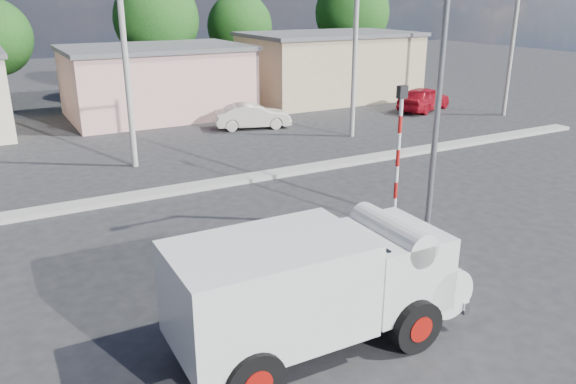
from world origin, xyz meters
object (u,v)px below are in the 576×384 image
cyclist (300,255)px  car_cream (252,116)px  truck (322,283)px  traffic_pole (399,147)px  bicycle (300,266)px  car_red (424,99)px  streetlight (437,63)px

cyclist → car_cream: bearing=2.4°
truck → traffic_pole: bearing=38.7°
bicycle → traffic_pole: bearing=-44.6°
car_cream → traffic_pole: 14.88m
bicycle → traffic_pole: 5.04m
car_red → car_cream: bearing=65.2°
truck → bicycle: bearing=70.3°
truck → streetlight: 7.98m
car_cream → traffic_pole: bearing=-172.9°
car_red → streetlight: streetlight is taller
car_cream → truck: bearing=174.1°
car_red → cyclist: bearing=109.8°
cyclist → car_red: 23.69m
car_cream → streetlight: size_ratio=0.45×
truck → car_red: truck is taller
cyclist → streetlight: 6.81m
truck → car_cream: truck is taller
car_cream → cyclist: bearing=174.0°
truck → bicycle: 2.67m
bicycle → cyclist: 0.30m
bicycle → streetlight: streetlight is taller
car_cream → streetlight: 15.55m
bicycle → traffic_pole: size_ratio=0.43×
bicycle → car_cream: bearing=2.4°
truck → cyclist: bearing=70.3°
truck → car_red: (18.72, 17.95, -0.64)m
car_cream → traffic_pole: size_ratio=0.92×
bicycle → streetlight: bearing=-51.2°
cyclist → streetlight: bearing=-51.2°
bicycle → car_red: bearing=-24.8°
cyclist → car_cream: 17.50m
traffic_pole → streetlight: streetlight is taller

